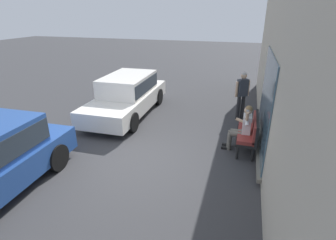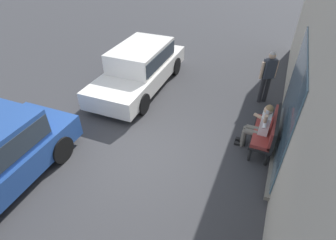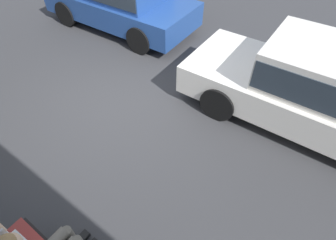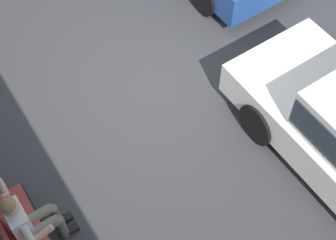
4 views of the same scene
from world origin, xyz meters
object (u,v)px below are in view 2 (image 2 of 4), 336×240
bench (268,131)px  person_on_phone (260,126)px  pedestrian_standing (268,73)px  parked_car_near (140,65)px

bench → person_on_phone: 0.27m
person_on_phone → pedestrian_standing: (-2.36, -0.13, 0.32)m
bench → person_on_phone: size_ratio=1.06×
bench → person_on_phone: bearing=-73.6°
parked_car_near → bench: bearing=69.7°
person_on_phone → parked_car_near: (-1.72, -4.27, 0.10)m
pedestrian_standing → person_on_phone: bearing=3.2°
bench → pedestrian_standing: (-2.30, -0.35, 0.45)m
parked_car_near → pedestrian_standing: size_ratio=2.69×
bench → pedestrian_standing: size_ratio=0.82×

